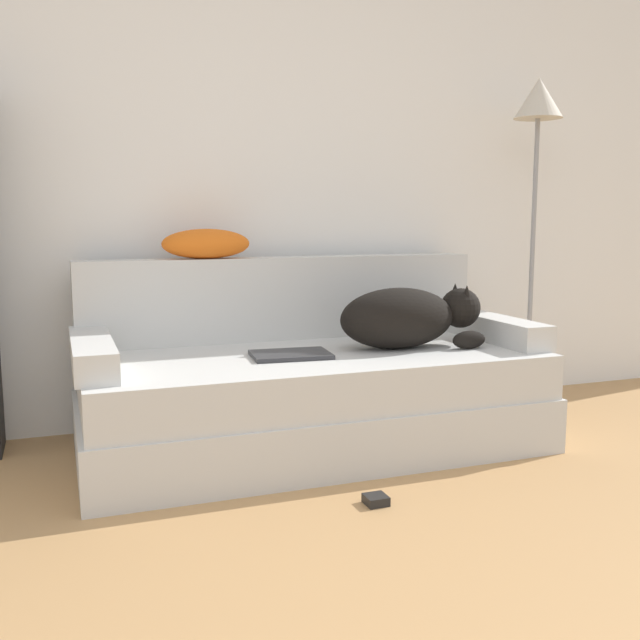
# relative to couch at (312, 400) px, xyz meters

# --- Properties ---
(wall_back) EXTENTS (7.25, 0.06, 2.70)m
(wall_back) POSITION_rel_couch_xyz_m (-0.22, 0.59, 1.14)
(wall_back) COLOR white
(wall_back) RESTS_ON ground_plane
(couch) EXTENTS (1.94, 0.92, 0.42)m
(couch) POSITION_rel_couch_xyz_m (0.00, 0.00, 0.00)
(couch) COLOR silver
(couch) RESTS_ON ground_plane
(couch_backrest) EXTENTS (1.90, 0.15, 0.38)m
(couch_backrest) POSITION_rel_couch_xyz_m (0.00, 0.39, 0.40)
(couch_backrest) COLOR silver
(couch_backrest) RESTS_ON couch
(couch_arm_left) EXTENTS (0.15, 0.73, 0.11)m
(couch_arm_left) POSITION_rel_couch_xyz_m (-0.89, -0.01, 0.27)
(couch_arm_left) COLOR silver
(couch_arm_left) RESTS_ON couch
(couch_arm_right) EXTENTS (0.15, 0.73, 0.11)m
(couch_arm_right) POSITION_rel_couch_xyz_m (0.89, -0.01, 0.27)
(couch_arm_right) COLOR silver
(couch_arm_right) RESTS_ON couch
(dog) EXTENTS (0.67, 0.29, 0.27)m
(dog) POSITION_rel_couch_xyz_m (0.43, -0.05, 0.35)
(dog) COLOR black
(dog) RESTS_ON couch
(laptop) EXTENTS (0.34, 0.25, 0.02)m
(laptop) POSITION_rel_couch_xyz_m (-0.12, -0.07, 0.22)
(laptop) COLOR #2D2D30
(laptop) RESTS_ON couch
(throw_pillow) EXTENTS (0.40, 0.18, 0.13)m
(throw_pillow) POSITION_rel_couch_xyz_m (-0.37, 0.37, 0.66)
(throw_pillow) COLOR orange
(throw_pillow) RESTS_ON couch_backrest
(floor_lamp) EXTENTS (0.24, 0.24, 1.68)m
(floor_lamp) POSITION_rel_couch_xyz_m (1.30, 0.27, 1.16)
(floor_lamp) COLOR gray
(floor_lamp) RESTS_ON ground_plane
(power_adapter) EXTENTS (0.08, 0.08, 0.03)m
(power_adapter) POSITION_rel_couch_xyz_m (-0.01, -0.67, -0.19)
(power_adapter) COLOR black
(power_adapter) RESTS_ON ground_plane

